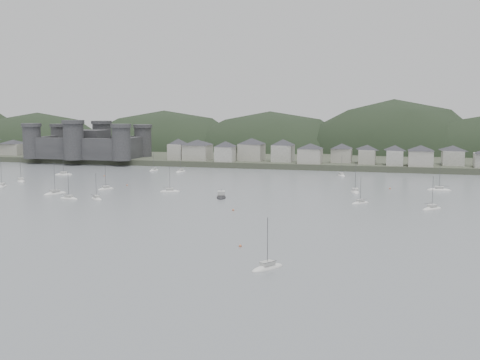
% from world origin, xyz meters
% --- Properties ---
extents(ground, '(900.00, 900.00, 0.00)m').
position_xyz_m(ground, '(0.00, 0.00, 0.00)').
color(ground, slate).
rests_on(ground, ground).
extents(far_shore_land, '(900.00, 250.00, 3.00)m').
position_xyz_m(far_shore_land, '(0.00, 295.00, 1.50)').
color(far_shore_land, '#383D2D').
rests_on(far_shore_land, ground).
extents(forested_ridge, '(851.55, 103.94, 102.57)m').
position_xyz_m(forested_ridge, '(4.83, 269.40, -11.28)').
color(forested_ridge, black).
rests_on(forested_ridge, ground).
extents(castle, '(66.00, 43.00, 20.00)m').
position_xyz_m(castle, '(-120.00, 179.80, 10.96)').
color(castle, '#343436').
rests_on(castle, far_shore_land).
extents(waterfront_town, '(451.48, 28.46, 12.92)m').
position_xyz_m(waterfront_town, '(50.59, 183.34, 8.66)').
color(waterfront_town, '#A3A095').
rests_on(waterfront_town, far_shore_land).
extents(sailboat_lead, '(4.51, 9.49, 12.46)m').
position_xyz_m(sailboat_lead, '(38.86, 96.37, 0.17)').
color(sailboat_lead, silver).
rests_on(sailboat_lead, ground).
extents(moored_fleet, '(260.15, 177.96, 13.46)m').
position_xyz_m(moored_fleet, '(-15.92, 65.45, 0.17)').
color(moored_fleet, silver).
rests_on(moored_fleet, ground).
extents(motor_launch_far, '(5.53, 9.56, 4.13)m').
position_xyz_m(motor_launch_far, '(-5.73, 70.90, 0.28)').
color(motor_launch_far, black).
rests_on(motor_launch_far, ground).
extents(mooring_buoys, '(171.69, 118.27, 0.70)m').
position_xyz_m(mooring_buoys, '(-4.40, 64.81, 0.15)').
color(mooring_buoys, '#C56941').
rests_on(mooring_buoys, ground).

